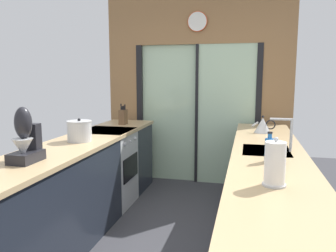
{
  "coord_description": "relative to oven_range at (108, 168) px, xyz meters",
  "views": [
    {
      "loc": [
        0.73,
        -2.48,
        1.57
      ],
      "look_at": [
        -0.01,
        0.62,
        1.09
      ],
      "focal_mm": 36.42,
      "sensor_mm": 36.0,
      "label": 1
    }
  ],
  "objects": [
    {
      "name": "ground_plane",
      "position": [
        0.91,
        -0.65,
        -0.47
      ],
      "size": [
        5.04,
        7.6,
        0.02
      ],
      "primitive_type": "cube",
      "color": "#38383D"
    },
    {
      "name": "back_wall_unit",
      "position": [
        0.91,
        1.15,
        1.07
      ],
      "size": [
        2.64,
        0.12,
        2.7
      ],
      "color": "olive",
      "rests_on": "ground_plane"
    },
    {
      "name": "left_counter_run",
      "position": [
        -0.0,
        -1.12,
        0.01
      ],
      "size": [
        0.62,
        3.8,
        0.92
      ],
      "color": "#1E232D",
      "rests_on": "ground_plane"
    },
    {
      "name": "right_counter_run",
      "position": [
        1.82,
        -0.95,
        0.01
      ],
      "size": [
        0.62,
        3.8,
        0.92
      ],
      "color": "#1E232D",
      "rests_on": "ground_plane"
    },
    {
      "name": "sink_faucet",
      "position": [
        1.97,
        -0.7,
        0.65
      ],
      "size": [
        0.19,
        0.02,
        0.29
      ],
      "color": "#B7BABC",
      "rests_on": "right_counter_run"
    },
    {
      "name": "oven_range",
      "position": [
        0.0,
        0.0,
        0.0
      ],
      "size": [
        0.6,
        0.6,
        0.92
      ],
      "color": "#B7BABC",
      "rests_on": "ground_plane"
    },
    {
      "name": "knife_block",
      "position": [
        0.02,
        0.5,
        0.57
      ],
      "size": [
        0.08,
        0.14,
        0.27
      ],
      "color": "brown",
      "rests_on": "left_counter_run"
    },
    {
      "name": "stand_mixer",
      "position": [
        0.02,
        -1.54,
        0.63
      ],
      "size": [
        0.17,
        0.27,
        0.42
      ],
      "color": "black",
      "rests_on": "left_counter_run"
    },
    {
      "name": "stock_pot",
      "position": [
        0.02,
        -0.7,
        0.57
      ],
      "size": [
        0.24,
        0.24,
        0.23
      ],
      "color": "#B7BABC",
      "rests_on": "left_counter_run"
    },
    {
      "name": "kettle",
      "position": [
        1.8,
        0.25,
        0.55
      ],
      "size": [
        0.26,
        0.18,
        0.2
      ],
      "color": "#B7BABC",
      "rests_on": "right_counter_run"
    },
    {
      "name": "soap_bottle",
      "position": [
        1.8,
        -1.11,
        0.56
      ],
      "size": [
        0.07,
        0.07,
        0.23
      ],
      "color": "#286BB7",
      "rests_on": "right_counter_run"
    },
    {
      "name": "paper_towel_roll",
      "position": [
        1.8,
        -1.69,
        0.6
      ],
      "size": [
        0.14,
        0.14,
        0.29
      ],
      "color": "#B7BABC",
      "rests_on": "right_counter_run"
    }
  ]
}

